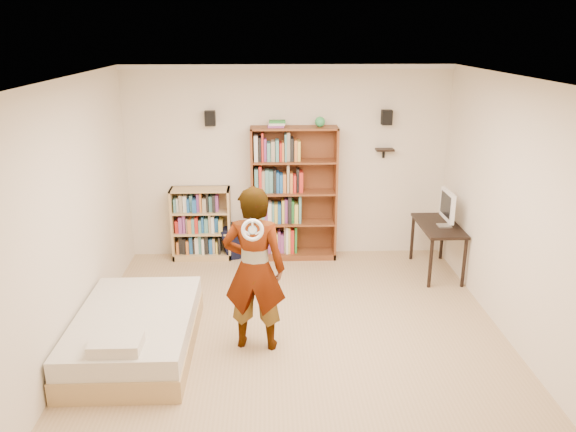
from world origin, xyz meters
The scene contains 14 objects.
ground centered at (0.00, 0.00, 0.00)m, with size 4.50×5.00×0.01m, color tan.
room_shell centered at (0.00, 0.00, 1.76)m, with size 4.52×5.02×2.71m.
crown_molding centered at (0.00, 0.00, 2.67)m, with size 4.50×5.00×0.06m.
speaker_left centered at (-1.05, 2.40, 2.00)m, with size 0.14×0.12×0.20m, color black.
speaker_right centered at (1.35, 2.40, 2.00)m, with size 0.14×0.12×0.20m, color black.
wall_shelf centered at (1.35, 2.41, 1.55)m, with size 0.25×0.16×0.03m, color black.
tall_bookshelf centered at (0.08, 2.33, 0.94)m, with size 1.19×0.35×1.89m, color brown, non-canonical shape.
low_bookshelf centered at (-1.23, 2.34, 0.52)m, with size 0.83×0.31×1.03m, color tan, non-canonical shape.
computer_desk centered at (1.98, 1.71, 0.34)m, with size 0.50×1.01×0.69m, color black, non-canonical shape.
imac centered at (2.02, 1.63, 0.93)m, with size 0.10×0.48×0.48m, color white, non-canonical shape.
daybed centered at (-1.65, -0.13, 0.26)m, with size 1.17×1.79×0.53m, color silver, non-canonical shape.
person centered at (-0.43, -0.07, 0.86)m, with size 0.63×0.41×1.72m, color black.
wii_wheel centered at (-0.43, -0.39, 1.39)m, with size 0.21×0.21×0.04m, color white.
navy_bag centered at (-0.77, 2.33, 0.25)m, with size 0.37×0.24×0.49m, color black, non-canonical shape.
Camera 1 is at (-0.29, -5.22, 3.13)m, focal length 35.00 mm.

